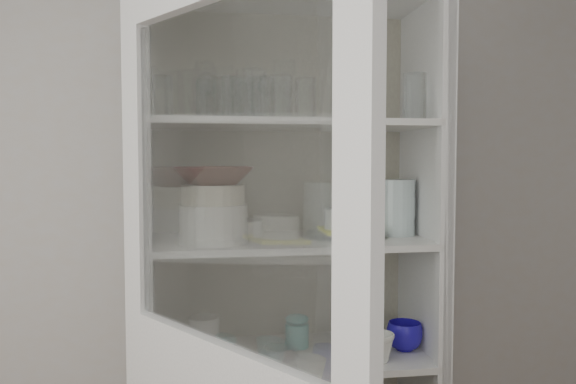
# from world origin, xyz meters

# --- Properties ---
(wall_back) EXTENTS (3.60, 0.02, 2.60)m
(wall_back) POSITION_xyz_m (0.00, 1.50, 1.30)
(wall_back) COLOR #A49C92
(wall_back) RESTS_ON ground
(pantry_cabinet) EXTENTS (1.00, 0.45, 2.10)m
(pantry_cabinet) POSITION_xyz_m (0.20, 1.34, 0.94)
(pantry_cabinet) COLOR silver
(pantry_cabinet) RESTS_ON floor
(tumbler_0) EXTENTS (0.08, 0.08, 0.13)m
(tumbler_0) POSITION_xyz_m (-0.21, 1.16, 1.73)
(tumbler_0) COLOR silver
(tumbler_0) RESTS_ON shelf_glass
(tumbler_1) EXTENTS (0.08, 0.08, 0.15)m
(tumbler_1) POSITION_xyz_m (0.07, 1.12, 1.74)
(tumbler_1) COLOR silver
(tumbler_1) RESTS_ON shelf_glass
(tumbler_2) EXTENTS (0.08, 0.08, 0.13)m
(tumbler_2) POSITION_xyz_m (0.00, 1.13, 1.72)
(tumbler_2) COLOR silver
(tumbler_2) RESTS_ON shelf_glass
(tumbler_3) EXTENTS (0.08, 0.08, 0.14)m
(tumbler_3) POSITION_xyz_m (0.16, 1.15, 1.73)
(tumbler_3) COLOR silver
(tumbler_3) RESTS_ON shelf_glass
(tumbler_4) EXTENTS (0.09, 0.09, 0.13)m
(tumbler_4) POSITION_xyz_m (0.24, 1.16, 1.73)
(tumbler_4) COLOR silver
(tumbler_4) RESTS_ON shelf_glass
(tumbler_5) EXTENTS (0.08, 0.08, 0.15)m
(tumbler_5) POSITION_xyz_m (0.37, 1.12, 1.74)
(tumbler_5) COLOR silver
(tumbler_5) RESTS_ON shelf_glass
(tumbler_6) EXTENTS (0.10, 0.10, 0.16)m
(tumbler_6) POSITION_xyz_m (0.61, 1.17, 1.74)
(tumbler_6) COLOR silver
(tumbler_6) RESTS_ON shelf_glass
(tumbler_7) EXTENTS (0.08, 0.08, 0.13)m
(tumbler_7) POSITION_xyz_m (-0.08, 1.25, 1.73)
(tumbler_7) COLOR silver
(tumbler_7) RESTS_ON shelf_glass
(tumbler_8) EXTENTS (0.09, 0.09, 0.14)m
(tumbler_8) POSITION_xyz_m (-0.01, 1.27, 1.73)
(tumbler_8) COLOR silver
(tumbler_8) RESTS_ON shelf_glass
(tumbler_9) EXTENTS (0.09, 0.09, 0.15)m
(tumbler_9) POSITION_xyz_m (0.11, 1.28, 1.74)
(tumbler_9) COLOR silver
(tumbler_9) RESTS_ON shelf_glass
(tumbler_10) EXTENTS (0.10, 0.10, 0.15)m
(tumbler_10) POSITION_xyz_m (0.08, 1.28, 1.73)
(tumbler_10) COLOR silver
(tumbler_10) RESTS_ON shelf_glass
(goblet_0) EXTENTS (0.08, 0.08, 0.19)m
(goblet_0) POSITION_xyz_m (-0.07, 1.35, 1.75)
(goblet_0) COLOR silver
(goblet_0) RESTS_ON shelf_glass
(goblet_1) EXTENTS (0.08, 0.08, 0.17)m
(goblet_1) POSITION_xyz_m (0.04, 1.36, 1.75)
(goblet_1) COLOR silver
(goblet_1) RESTS_ON shelf_glass
(goblet_2) EXTENTS (0.07, 0.07, 0.15)m
(goblet_2) POSITION_xyz_m (0.41, 1.35, 1.74)
(goblet_2) COLOR silver
(goblet_2) RESTS_ON shelf_glass
(goblet_3) EXTENTS (0.07, 0.07, 0.15)m
(goblet_3) POSITION_xyz_m (0.52, 1.40, 1.74)
(goblet_3) COLOR silver
(goblet_3) RESTS_ON shelf_glass
(plate_stack_front) EXTENTS (0.22, 0.22, 0.13)m
(plate_stack_front) POSITION_xyz_m (-0.06, 1.21, 1.32)
(plate_stack_front) COLOR white
(plate_stack_front) RESTS_ON shelf_plates
(plate_stack_back) EXTENTS (0.19, 0.19, 0.06)m
(plate_stack_back) POSITION_xyz_m (0.03, 1.37, 1.29)
(plate_stack_back) COLOR white
(plate_stack_back) RESTS_ON shelf_plates
(cream_bowl) EXTENTS (0.25, 0.25, 0.06)m
(cream_bowl) POSITION_xyz_m (-0.06, 1.21, 1.42)
(cream_bowl) COLOR beige
(cream_bowl) RESTS_ON plate_stack_front
(terracotta_bowl) EXTENTS (0.31, 0.31, 0.06)m
(terracotta_bowl) POSITION_xyz_m (-0.06, 1.21, 1.48)
(terracotta_bowl) COLOR #46221B
(terracotta_bowl) RESTS_ON cream_bowl
(glass_platter) EXTENTS (0.38, 0.38, 0.02)m
(glass_platter) POSITION_xyz_m (0.41, 1.28, 1.27)
(glass_platter) COLOR silver
(glass_platter) RESTS_ON shelf_plates
(yellow_trivet) EXTENTS (0.18, 0.18, 0.01)m
(yellow_trivet) POSITION_xyz_m (0.41, 1.28, 1.28)
(yellow_trivet) COLOR yellow
(yellow_trivet) RESTS_ON glass_platter
(white_ramekin) EXTENTS (0.19, 0.19, 0.07)m
(white_ramekin) POSITION_xyz_m (0.41, 1.28, 1.33)
(white_ramekin) COLOR white
(white_ramekin) RESTS_ON yellow_trivet
(grey_bowl_stack) EXTENTS (0.13, 0.13, 0.20)m
(grey_bowl_stack) POSITION_xyz_m (0.60, 1.30, 1.36)
(grey_bowl_stack) COLOR silver
(grey_bowl_stack) RESTS_ON shelf_plates
(mug_blue) EXTENTS (0.14, 0.14, 0.10)m
(mug_blue) POSITION_xyz_m (0.61, 1.23, 0.91)
(mug_blue) COLOR #161A9E
(mug_blue) RESTS_ON shelf_mugs
(mug_teal) EXTENTS (0.14, 0.14, 0.10)m
(mug_teal) POSITION_xyz_m (0.42, 1.31, 0.91)
(mug_teal) COLOR teal
(mug_teal) RESTS_ON shelf_mugs
(mug_white) EXTENTS (0.11, 0.11, 0.10)m
(mug_white) POSITION_xyz_m (0.48, 1.14, 0.91)
(mug_white) COLOR white
(mug_white) RESTS_ON shelf_mugs
(teal_jar) EXTENTS (0.08, 0.08, 0.10)m
(teal_jar) POSITION_xyz_m (0.24, 1.32, 0.91)
(teal_jar) COLOR teal
(teal_jar) RESTS_ON shelf_mugs
(measuring_cups) EXTENTS (0.10, 0.10, 0.04)m
(measuring_cups) POSITION_xyz_m (0.16, 1.22, 0.88)
(measuring_cups) COLOR silver
(measuring_cups) RESTS_ON shelf_mugs
(white_canister) EXTENTS (0.13, 0.13, 0.13)m
(white_canister) POSITION_xyz_m (-0.09, 1.31, 0.92)
(white_canister) COLOR white
(white_canister) RESTS_ON shelf_mugs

